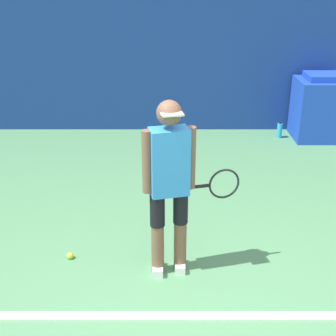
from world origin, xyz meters
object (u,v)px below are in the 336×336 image
covered_chair (319,108)px  water_bottle (278,130)px  tennis_player (169,182)px  tennis_ball (69,256)px

covered_chair → water_bottle: size_ratio=3.99×
tennis_player → tennis_ball: 1.37m
covered_chair → water_bottle: bearing=-180.0°
covered_chair → water_bottle: (-0.66, -0.00, -0.40)m
water_bottle → covered_chair: bearing=0.0°
tennis_player → water_bottle: tennis_player is taller
tennis_player → tennis_ball: bearing=155.9°
covered_chair → tennis_ball: bearing=-134.4°
tennis_ball → water_bottle: (2.91, 3.64, 0.10)m
tennis_player → water_bottle: (1.90, 3.83, -0.81)m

